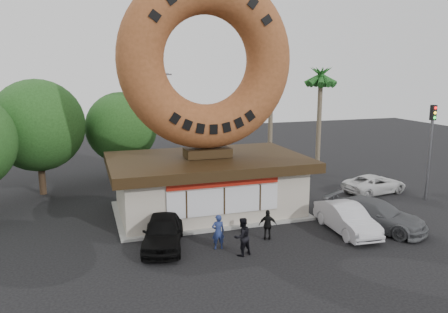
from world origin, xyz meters
TOP-DOWN VIEW (x-y plane):
  - ground at (0.00, 0.00)m, footprint 90.00×90.00m
  - donut_shop at (0.00, 5.98)m, footprint 11.20×7.20m
  - giant_donut at (0.00, 6.00)m, footprint 9.84×2.51m
  - tree_west at (-9.50, 13.00)m, footprint 6.00×6.00m
  - tree_mid at (-4.00, 15.00)m, footprint 5.20×5.20m
  - palm_near at (7.50, 14.00)m, footprint 2.60×2.60m
  - palm_far at (11.00, 12.50)m, footprint 2.60×2.60m
  - street_lamp at (-1.86, 16.00)m, footprint 2.11×0.20m
  - traffic_signal at (14.00, 3.99)m, footprint 0.30×0.38m
  - person_left at (-1.04, 0.64)m, footprint 0.63×0.44m
  - person_center at (-0.23, -0.38)m, footprint 1.00×0.87m
  - person_right at (1.60, 0.93)m, footprint 0.96×0.67m
  - car_black at (-3.43, 1.68)m, footprint 2.84×4.72m
  - car_silver at (5.85, 0.63)m, footprint 1.80×4.54m
  - car_grey at (7.58, 0.62)m, footprint 4.47×5.61m
  - car_white at (11.83, 6.31)m, footprint 4.71×2.66m

SIDE VIEW (x-z plane):
  - ground at x=0.00m, z-range 0.00..0.00m
  - car_white at x=11.83m, z-range 0.00..1.24m
  - car_silver at x=5.85m, z-range 0.00..1.47m
  - car_black at x=-3.43m, z-range 0.00..1.50m
  - person_right at x=1.60m, z-range 0.00..1.52m
  - car_grey at x=7.58m, z-range 0.00..1.52m
  - person_left at x=-1.04m, z-range 0.00..1.66m
  - person_center at x=-0.23m, z-range 0.00..1.75m
  - donut_shop at x=0.00m, z-range -0.13..3.67m
  - traffic_signal at x=14.00m, z-range 0.83..6.90m
  - tree_mid at x=-4.00m, z-range 0.70..7.33m
  - street_lamp at x=-1.86m, z-range 0.48..8.48m
  - tree_west at x=-9.50m, z-range 0.82..8.47m
  - palm_far at x=11.00m, z-range 3.11..11.86m
  - palm_near at x=7.50m, z-range 3.54..13.29m
  - giant_donut at x=0.00m, z-range 3.80..13.64m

